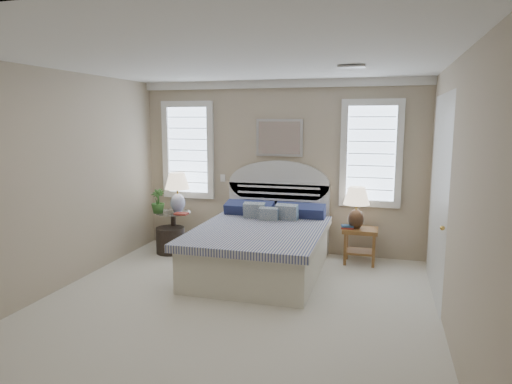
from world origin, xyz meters
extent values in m
cube|color=beige|center=(0.00, 0.00, 0.00)|extent=(4.50, 5.00, 0.01)
cube|color=white|center=(0.00, 0.00, 2.70)|extent=(4.50, 5.00, 0.01)
cube|color=tan|center=(0.00, 2.50, 1.35)|extent=(4.50, 0.02, 2.70)
cube|color=tan|center=(-2.25, 0.00, 1.35)|extent=(0.02, 5.00, 2.70)
cube|color=tan|center=(2.25, 0.00, 1.35)|extent=(0.02, 5.00, 2.70)
cube|color=silver|center=(0.00, 2.46, 2.64)|extent=(4.50, 0.08, 0.12)
cube|color=#B2B2B2|center=(1.20, 0.80, 2.68)|extent=(0.30, 0.20, 0.02)
cube|color=silver|center=(-0.95, 2.48, 1.15)|extent=(0.08, 0.01, 0.12)
cube|color=#C9E1FF|center=(-1.55, 2.48, 1.60)|extent=(0.90, 0.06, 1.60)
cube|color=#C9E1FF|center=(1.40, 2.48, 1.60)|extent=(0.90, 0.06, 1.60)
cube|color=silver|center=(0.00, 2.46, 1.82)|extent=(0.74, 0.04, 0.58)
cube|color=silver|center=(2.23, 1.20, 1.20)|extent=(0.02, 1.80, 2.40)
cube|color=silver|center=(0.00, 1.33, 0.28)|extent=(1.60, 2.10, 0.55)
cube|color=navy|center=(0.00, 1.28, 0.59)|extent=(1.72, 2.15, 0.10)
cube|color=beige|center=(0.00, 2.44, 0.55)|extent=(1.62, 0.08, 1.10)
cube|color=#1F284D|center=(-0.40, 2.16, 0.73)|extent=(0.75, 0.31, 0.23)
cube|color=#1F284D|center=(0.40, 2.16, 0.73)|extent=(0.75, 0.31, 0.23)
cube|color=#314F70|center=(-0.25, 1.93, 0.71)|extent=(0.33, 0.20, 0.34)
cube|color=#314F70|center=(0.25, 1.93, 0.71)|extent=(0.33, 0.20, 0.34)
cube|color=#314F70|center=(0.00, 1.83, 0.69)|extent=(0.28, 0.14, 0.29)
cylinder|color=black|center=(-1.65, 2.05, 0.01)|extent=(0.32, 0.32, 0.03)
cylinder|color=black|center=(-1.65, 2.05, 0.30)|extent=(0.08, 0.08, 0.60)
cylinder|color=silver|center=(-1.65, 2.05, 0.62)|extent=(0.56, 0.56, 0.02)
cube|color=brown|center=(1.30, 2.15, 0.50)|extent=(0.50, 0.40, 0.06)
cube|color=brown|center=(1.30, 2.15, 0.18)|extent=(0.44, 0.34, 0.03)
cube|color=brown|center=(1.10, 2.00, 0.23)|extent=(0.04, 0.04, 0.47)
cube|color=brown|center=(1.10, 2.30, 0.23)|extent=(0.04, 0.04, 0.47)
cube|color=brown|center=(1.50, 2.00, 0.23)|extent=(0.04, 0.04, 0.47)
cube|color=brown|center=(1.50, 2.30, 0.23)|extent=(0.04, 0.04, 0.47)
cylinder|color=black|center=(-1.63, 1.89, 0.20)|extent=(0.59, 0.59, 0.41)
cylinder|color=silver|center=(-1.59, 2.10, 0.65)|extent=(0.14, 0.14, 0.03)
ellipsoid|color=silver|center=(-1.59, 2.10, 0.77)|extent=(0.26, 0.26, 0.30)
cylinder|color=gold|center=(-1.59, 2.10, 0.96)|extent=(0.04, 0.04, 0.11)
cylinder|color=black|center=(1.23, 2.13, 0.55)|extent=(0.17, 0.17, 0.03)
ellipsoid|color=black|center=(1.23, 2.13, 0.67)|extent=(0.31, 0.31, 0.29)
cylinder|color=gold|center=(1.23, 2.13, 0.85)|extent=(0.04, 0.04, 0.11)
imported|color=#2E6C2B|center=(-1.83, 1.90, 0.82)|extent=(0.23, 0.23, 0.38)
cube|color=maroon|center=(-1.43, 1.89, 0.64)|extent=(0.21, 0.15, 0.03)
cube|color=maroon|center=(1.11, 2.08, 0.54)|extent=(0.20, 0.16, 0.02)
cube|color=navy|center=(1.11, 2.08, 0.57)|extent=(0.19, 0.15, 0.02)
camera|label=1|loc=(1.60, -4.51, 2.10)|focal=32.00mm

